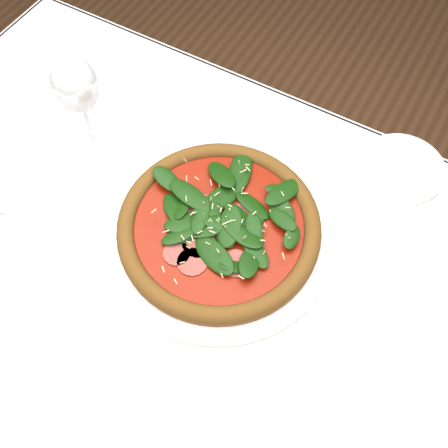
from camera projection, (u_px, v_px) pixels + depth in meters
The scene contains 6 objects.
ground at pixel (194, 361), 1.48m from camera, with size 6.00×6.00×0.00m, color brown.
dining_table at pixel (176, 272), 0.91m from camera, with size 1.21×0.81×0.75m.
plate at pixel (219, 231), 0.83m from camera, with size 0.39×0.39×0.02m.
pizza at pixel (219, 225), 0.81m from camera, with size 0.38×0.38×0.04m.
wine_glass at pixel (76, 88), 0.82m from camera, with size 0.08×0.08×0.19m.
saucer_far at pixel (403, 168), 0.90m from camera, with size 0.15×0.15×0.01m.
Camera 1 is at (0.26, -0.28, 1.49)m, focal length 40.00 mm.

